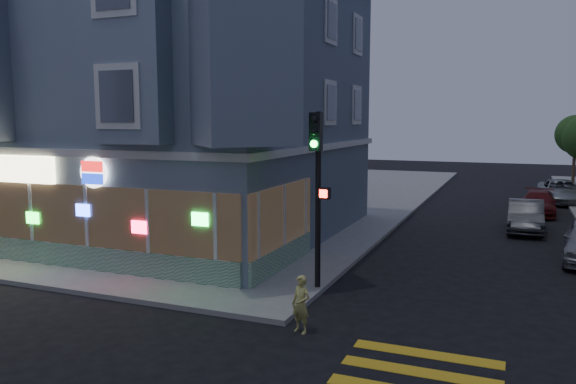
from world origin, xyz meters
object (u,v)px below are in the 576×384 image
Objects in this scene: traffic_signal at (317,170)px; parked_car_b at (525,216)px; running_child at (301,304)px; parked_car_d at (561,191)px; parked_car_c at (538,203)px; street_tree_far at (576,135)px.

parked_car_b is at bearing 63.42° from traffic_signal.
parked_car_d is at bearing 93.35° from running_child.
parked_car_d reaches higher than parked_car_c.
parked_car_d is (7.20, 25.74, 0.01)m from running_child.
street_tree_far is at bearing 81.57° from parked_car_c.
parked_car_b is at bearing -105.56° from parked_car_d.
street_tree_far reaches higher than traffic_signal.
parked_car_b is 0.85× the size of parked_car_d.
parked_car_c is 0.85× the size of parked_car_d.
traffic_signal is (-5.78, -12.27, 2.93)m from parked_car_b.
running_child is 21.35m from parked_car_c.
parked_car_c is 0.84× the size of traffic_signal.
street_tree_far reaches higher than parked_car_b.
parked_car_d is at bearing 76.94° from parked_car_c.
traffic_signal is at bearing -105.81° from street_tree_far.
parked_car_b reaches higher than parked_car_d.
parked_car_c is at bearing 93.23° from running_child.
parked_car_d is at bearing 69.47° from traffic_signal.
traffic_signal reaches higher than parked_car_b.
parked_car_d is at bearing -98.16° from street_tree_far.
parked_car_c is 5.39m from parked_car_d.
street_tree_far reaches higher than parked_car_d.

